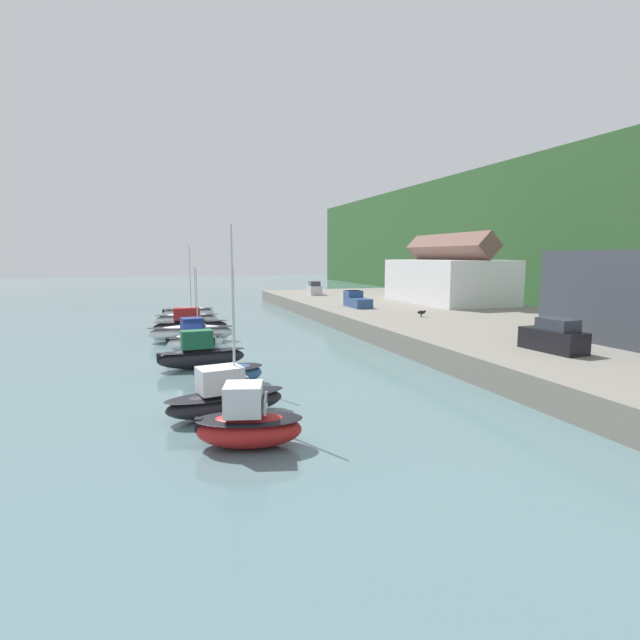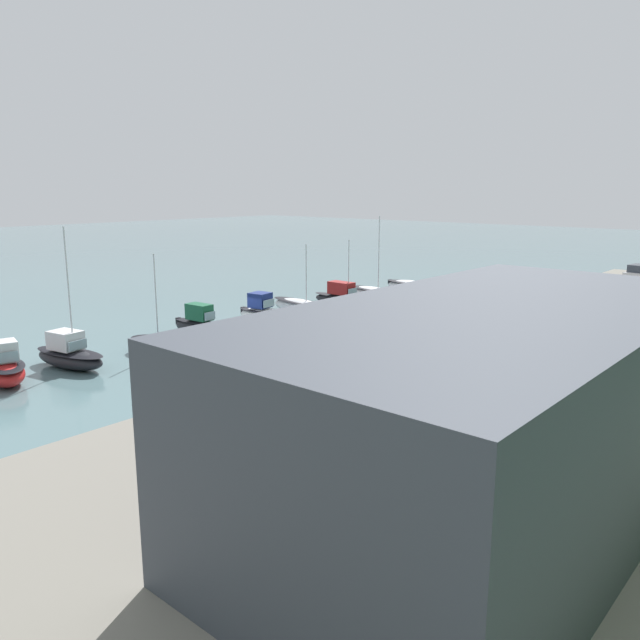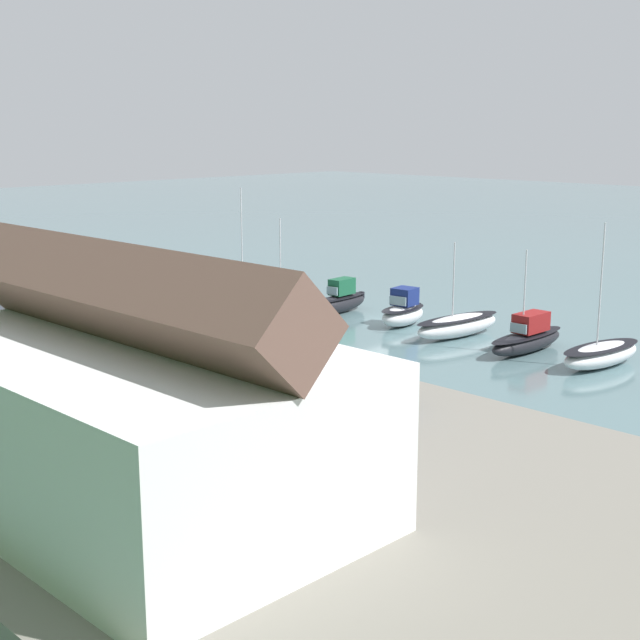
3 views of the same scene
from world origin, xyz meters
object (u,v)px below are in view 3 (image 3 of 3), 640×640
at_px(moored_boat_4, 403,312).
at_px(moored_boat_6, 283,297).
at_px(moored_boat_5, 340,300).
at_px(pickup_truck_0, 363,387).
at_px(moored_boat_1, 601,354).
at_px(moored_boat_8, 212,278).
at_px(parked_car_0, 26,300).
at_px(moored_boat_3, 458,325).
at_px(moored_boat_7, 246,284).
at_px(moored_boat_2, 528,338).
at_px(dog_on_quay, 174,359).

height_order(moored_boat_4, moored_boat_6, moored_boat_6).
xyz_separation_m(moored_boat_5, pickup_truck_0, (-20.70, 20.26, 1.53)).
bearing_deg(moored_boat_1, pickup_truck_0, 91.43).
distance_m(moored_boat_1, pickup_truck_0, 20.00).
xyz_separation_m(moored_boat_4, moored_boat_8, (21.89, 0.48, -0.07)).
relative_size(moored_boat_6, parked_car_0, 1.67).
xyz_separation_m(moored_boat_3, moored_boat_6, (16.76, 1.12, -0.14)).
xyz_separation_m(moored_boat_1, pickup_truck_0, (1.77, 19.85, 1.74)).
bearing_deg(moored_boat_7, moored_boat_4, 169.96).
height_order(moored_boat_3, moored_boat_7, moored_boat_7).
relative_size(moored_boat_2, moored_boat_5, 1.21).
xyz_separation_m(moored_boat_8, dog_on_quay, (-24.57, 22.09, 1.20)).
height_order(moored_boat_5, dog_on_quay, moored_boat_5).
bearing_deg(moored_boat_1, moored_boat_6, 8.35).
distance_m(moored_boat_5, pickup_truck_0, 29.00).
bearing_deg(moored_boat_6, moored_boat_7, -23.33).
relative_size(moored_boat_8, pickup_truck_0, 1.02).
bearing_deg(moored_boat_5, pickup_truck_0, 131.36).
height_order(moored_boat_1, moored_boat_7, moored_boat_7).
distance_m(moored_boat_1, moored_boat_6, 27.72).
xyz_separation_m(parked_car_0, dog_on_quay, (-18.96, 1.29, -0.46)).
distance_m(moored_boat_2, pickup_truck_0, 20.19).
bearing_deg(moored_boat_4, parked_car_0, 45.00).
xyz_separation_m(moored_boat_8, parked_car_0, (-5.61, 20.80, 1.66)).
bearing_deg(moored_boat_8, pickup_truck_0, 165.87).
distance_m(moored_boat_5, moored_boat_6, 5.40).
relative_size(moored_boat_1, pickup_truck_0, 1.88).
relative_size(moored_boat_4, moored_boat_7, 0.53).
bearing_deg(pickup_truck_0, moored_boat_3, -155.21).
height_order(moored_boat_4, parked_car_0, parked_car_0).
distance_m(moored_boat_2, moored_boat_5, 17.30).
distance_m(moored_boat_5, moored_boat_8, 15.40).
relative_size(moored_boat_2, pickup_truck_0, 1.60).
distance_m(moored_boat_1, moored_boat_7, 33.59).
xyz_separation_m(moored_boat_1, dog_on_quay, (13.29, 22.22, 1.38)).
bearing_deg(pickup_truck_0, moored_boat_1, 175.15).
height_order(parked_car_0, pickup_truck_0, parked_car_0).
relative_size(moored_boat_3, moored_boat_4, 1.61).
bearing_deg(parked_car_0, moored_boat_2, 123.64).
relative_size(moored_boat_5, moored_boat_8, 1.30).
height_order(moored_boat_5, moored_boat_8, moored_boat_5).
bearing_deg(moored_boat_4, pickup_truck_0, 117.52).
bearing_deg(moored_boat_4, moored_boat_1, 171.16).
distance_m(moored_boat_4, dog_on_quay, 22.76).
xyz_separation_m(moored_boat_5, moored_boat_6, (5.23, 1.29, -0.30)).
xyz_separation_m(moored_boat_1, moored_boat_5, (22.47, -0.42, 0.21)).
distance_m(moored_boat_7, pickup_truck_0, 37.65).
distance_m(moored_boat_3, dog_on_quay, 22.63).
relative_size(moored_boat_6, dog_on_quay, 8.15).
bearing_deg(moored_boat_4, moored_boat_7, -7.19).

